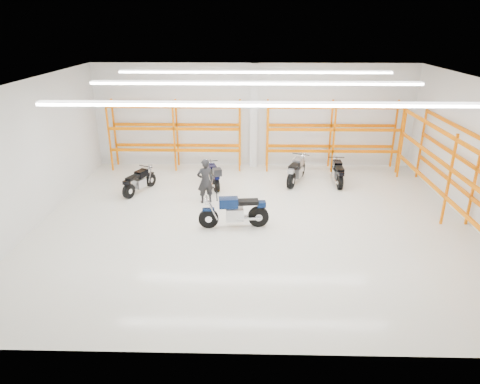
{
  "coord_description": "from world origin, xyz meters",
  "views": [
    {
      "loc": [
        -0.15,
        -12.67,
        6.15
      ],
      "look_at": [
        -0.47,
        0.5,
        0.85
      ],
      "focal_mm": 32.0,
      "sensor_mm": 36.0,
      "label": 1
    }
  ],
  "objects_px": {
    "motorcycle_main": "(237,212)",
    "motorcycle_back_b": "(214,176)",
    "standing_man": "(205,181)",
    "motorcycle_back_d": "(338,173)",
    "structural_column": "(254,117)",
    "motorcycle_back_c": "(296,171)",
    "motorcycle_back_a": "(138,182)"
  },
  "relations": [
    {
      "from": "motorcycle_back_a",
      "to": "standing_man",
      "type": "height_order",
      "value": "standing_man"
    },
    {
      "from": "motorcycle_main",
      "to": "standing_man",
      "type": "height_order",
      "value": "standing_man"
    },
    {
      "from": "motorcycle_back_a",
      "to": "standing_man",
      "type": "relative_size",
      "value": 1.07
    },
    {
      "from": "standing_man",
      "to": "motorcycle_back_d",
      "type": "bearing_deg",
      "value": 178.65
    },
    {
      "from": "motorcycle_back_d",
      "to": "structural_column",
      "type": "height_order",
      "value": "structural_column"
    },
    {
      "from": "motorcycle_main",
      "to": "motorcycle_back_d",
      "type": "distance_m",
      "value": 5.6
    },
    {
      "from": "motorcycle_main",
      "to": "motorcycle_back_b",
      "type": "distance_m",
      "value": 3.6
    },
    {
      "from": "motorcycle_back_a",
      "to": "standing_man",
      "type": "bearing_deg",
      "value": -17.95
    },
    {
      "from": "motorcycle_back_b",
      "to": "standing_man",
      "type": "xyz_separation_m",
      "value": [
        -0.17,
        -1.49,
        0.34
      ]
    },
    {
      "from": "motorcycle_main",
      "to": "motorcycle_back_b",
      "type": "relative_size",
      "value": 1.17
    },
    {
      "from": "motorcycle_back_c",
      "to": "motorcycle_back_d",
      "type": "distance_m",
      "value": 1.67
    },
    {
      "from": "motorcycle_back_c",
      "to": "motorcycle_back_d",
      "type": "height_order",
      "value": "motorcycle_back_c"
    },
    {
      "from": "motorcycle_back_d",
      "to": "motorcycle_back_c",
      "type": "bearing_deg",
      "value": 177.55
    },
    {
      "from": "motorcycle_back_a",
      "to": "motorcycle_back_d",
      "type": "relative_size",
      "value": 0.9
    },
    {
      "from": "motorcycle_back_b",
      "to": "structural_column",
      "type": "height_order",
      "value": "structural_column"
    },
    {
      "from": "motorcycle_main",
      "to": "motorcycle_back_c",
      "type": "relative_size",
      "value": 1.09
    },
    {
      "from": "structural_column",
      "to": "standing_man",
      "type": "bearing_deg",
      "value": -112.4
    },
    {
      "from": "standing_man",
      "to": "motorcycle_back_a",
      "type": "bearing_deg",
      "value": -40.99
    },
    {
      "from": "motorcycle_main",
      "to": "motorcycle_back_d",
      "type": "height_order",
      "value": "motorcycle_main"
    },
    {
      "from": "motorcycle_main",
      "to": "motorcycle_back_d",
      "type": "xyz_separation_m",
      "value": [
        3.93,
        3.99,
        -0.07
      ]
    },
    {
      "from": "structural_column",
      "to": "motorcycle_back_c",
      "type": "bearing_deg",
      "value": -50.91
    },
    {
      "from": "motorcycle_main",
      "to": "motorcycle_back_d",
      "type": "relative_size",
      "value": 1.15
    },
    {
      "from": "motorcycle_back_d",
      "to": "motorcycle_back_a",
      "type": "bearing_deg",
      "value": -171.39
    },
    {
      "from": "motorcycle_back_b",
      "to": "structural_column",
      "type": "relative_size",
      "value": 0.43
    },
    {
      "from": "motorcycle_back_d",
      "to": "standing_man",
      "type": "relative_size",
      "value": 1.19
    },
    {
      "from": "motorcycle_back_d",
      "to": "standing_man",
      "type": "distance_m",
      "value": 5.53
    },
    {
      "from": "motorcycle_back_d",
      "to": "structural_column",
      "type": "xyz_separation_m",
      "value": [
        -3.38,
        2.19,
        1.8
      ]
    },
    {
      "from": "motorcycle_back_a",
      "to": "motorcycle_back_b",
      "type": "xyz_separation_m",
      "value": [
        2.83,
        0.63,
        0.05
      ]
    },
    {
      "from": "motorcycle_back_c",
      "to": "motorcycle_main",
      "type": "bearing_deg",
      "value": -119.14
    },
    {
      "from": "motorcycle_back_c",
      "to": "structural_column",
      "type": "height_order",
      "value": "structural_column"
    },
    {
      "from": "motorcycle_back_a",
      "to": "motorcycle_back_b",
      "type": "relative_size",
      "value": 0.92
    },
    {
      "from": "motorcycle_back_d",
      "to": "structural_column",
      "type": "relative_size",
      "value": 0.43
    }
  ]
}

